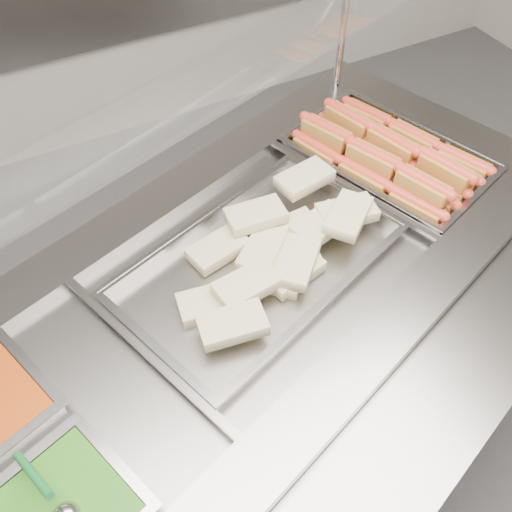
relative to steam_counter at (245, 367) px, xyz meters
name	(u,v)px	position (x,y,z in m)	size (l,w,h in m)	color
ground	(316,501)	(0.11, -0.37, -0.50)	(6.00, 6.00, 0.00)	#545456
steam_counter	(245,367)	(0.00, 0.00, 0.00)	(2.29, 1.56, 1.01)	slate
tray_rail	(418,418)	(0.19, -0.54, 0.45)	(1.99, 1.02, 0.06)	slate
sneeze_guard	(165,110)	(-0.08, 0.23, 0.91)	(1.85, 0.91, 0.49)	silver
pan_hotdogs	(387,165)	(0.66, 0.23, 0.46)	(0.56, 0.70, 0.11)	gray
pan_wraps	(259,267)	(0.06, 0.02, 0.47)	(0.86, 0.67, 0.08)	gray
hotdogs_in_buns	(388,155)	(0.65, 0.22, 0.51)	(0.50, 0.65, 0.13)	#AC6E24
tortilla_wraps	(282,248)	(0.13, 0.02, 0.52)	(0.66, 0.47, 0.11)	beige
serving_spoon	(61,509)	(-0.60, -0.38, 0.51)	(0.10, 0.20, 0.15)	#AEAFB3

